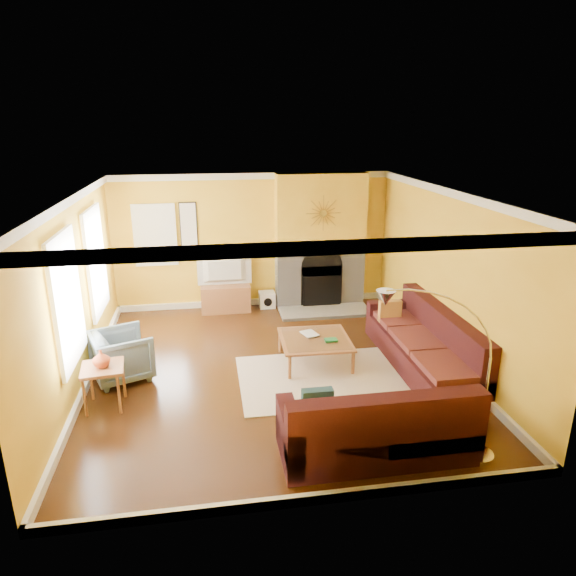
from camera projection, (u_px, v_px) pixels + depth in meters
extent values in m
cube|color=#4D2810|center=(273.00, 370.00, 7.95)|extent=(5.50, 6.00, 0.02)
cube|color=white|center=(271.00, 193.00, 7.10)|extent=(5.50, 6.00, 0.02)
cube|color=yellow|center=(253.00, 241.00, 10.35)|extent=(5.50, 0.02, 2.70)
cube|color=yellow|center=(315.00, 386.00, 4.70)|extent=(5.50, 0.02, 2.70)
cube|color=yellow|center=(75.00, 296.00, 7.10)|extent=(0.02, 6.00, 2.70)
cube|color=yellow|center=(449.00, 278.00, 7.94)|extent=(0.02, 6.00, 2.70)
cube|color=white|center=(95.00, 261.00, 8.28)|extent=(0.06, 1.22, 1.72)
cube|color=white|center=(66.00, 300.00, 6.50)|extent=(0.06, 1.22, 1.72)
cube|color=white|center=(155.00, 235.00, 9.95)|extent=(0.82, 0.06, 1.22)
cube|color=white|center=(189.00, 231.00, 10.04)|extent=(0.34, 0.04, 1.14)
cube|color=white|center=(323.00, 249.00, 10.16)|extent=(1.92, 0.22, 0.08)
cube|color=gray|center=(325.00, 312.00, 10.25)|extent=(1.80, 0.70, 0.06)
cube|color=beige|center=(320.00, 378.00, 7.64)|extent=(2.40, 1.80, 0.02)
cube|color=#995E37|center=(226.00, 298.00, 10.30)|extent=(0.98, 0.44, 0.54)
imported|color=black|center=(225.00, 271.00, 10.12)|extent=(1.08, 0.15, 0.62)
cube|color=white|center=(267.00, 300.00, 10.55)|extent=(0.32, 0.32, 0.32)
imported|color=slate|center=(122.00, 355.00, 7.57)|extent=(1.04, 1.03, 0.74)
imported|color=#CB4E22|center=(101.00, 359.00, 6.70)|extent=(0.24, 0.24, 0.24)
imported|color=white|center=(304.00, 335.00, 8.10)|extent=(0.29, 0.34, 0.03)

